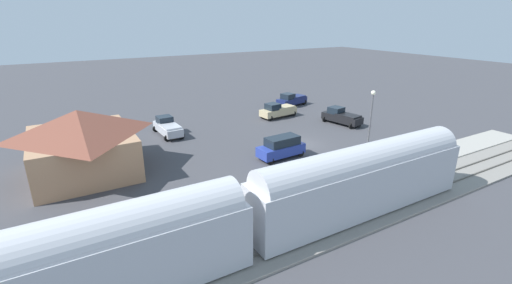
# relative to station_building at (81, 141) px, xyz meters

# --- Properties ---
(ground_plane) EXTENTS (200.00, 200.00, 0.00)m
(ground_plane) POSITION_rel_station_building_xyz_m (-4.00, -22.00, -3.06)
(ground_plane) COLOR #424247
(railway_track) EXTENTS (4.80, 70.00, 0.30)m
(railway_track) POSITION_rel_station_building_xyz_m (-18.00, -22.00, -2.97)
(railway_track) COLOR gray
(railway_track) RESTS_ON ground
(platform) EXTENTS (3.20, 46.00, 0.30)m
(platform) POSITION_rel_station_building_xyz_m (-14.00, -22.00, -2.91)
(platform) COLOR #A8A399
(platform) RESTS_ON ground
(station_building) EXTENTS (10.71, 9.19, 5.90)m
(station_building) POSITION_rel_station_building_xyz_m (0.00, 0.00, 0.00)
(station_building) COLOR tan
(station_building) RESTS_ON ground
(pedestrian_on_platform) EXTENTS (0.36, 0.36, 1.71)m
(pedestrian_on_platform) POSITION_rel_station_building_xyz_m (-13.65, -22.58, -1.78)
(pedestrian_on_platform) COLOR #23284C
(pedestrian_on_platform) RESTS_ON platform
(pedestrian_waiting_far) EXTENTS (0.36, 0.36, 1.71)m
(pedestrian_waiting_far) POSITION_rel_station_building_xyz_m (-14.65, -24.40, -1.78)
(pedestrian_waiting_far) COLOR #333338
(pedestrian_waiting_far) RESTS_ON platform
(pickup_silver) EXTENTS (5.46, 2.62, 2.14)m
(pickup_silver) POSITION_rel_station_building_xyz_m (6.88, -9.84, -2.04)
(pickup_silver) COLOR silver
(pickup_silver) RESTS_ON ground
(suv_blue) EXTENTS (2.23, 5.00, 2.22)m
(suv_blue) POSITION_rel_station_building_xyz_m (-6.14, -17.56, -1.92)
(suv_blue) COLOR #283D9E
(suv_blue) RESTS_ON ground
(pickup_tan) EXTENTS (2.53, 5.58, 2.14)m
(pickup_tan) POSITION_rel_station_building_xyz_m (6.80, -25.74, -2.04)
(pickup_tan) COLOR #C6B284
(pickup_tan) RESTS_ON ground
(pickup_black) EXTENTS (5.67, 3.24, 2.14)m
(pickup_black) POSITION_rel_station_building_xyz_m (-0.19, -31.26, -2.04)
(pickup_black) COLOR black
(pickup_black) RESTS_ON ground
(pickup_navy) EXTENTS (3.17, 5.71, 2.14)m
(pickup_navy) POSITION_rel_station_building_xyz_m (11.44, -31.48, -2.04)
(pickup_navy) COLOR navy
(pickup_navy) RESTS_ON ground
(light_pole_near_platform) EXTENTS (0.44, 0.44, 7.10)m
(light_pole_near_platform) POSITION_rel_station_building_xyz_m (-11.20, -24.30, 1.46)
(light_pole_near_platform) COLOR #515156
(light_pole_near_platform) RESTS_ON ground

